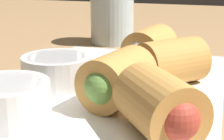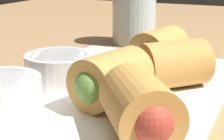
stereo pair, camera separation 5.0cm
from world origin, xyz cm
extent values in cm
cube|color=#A87F54|center=(0.00, 0.00, 1.00)|extent=(180.00, 140.00, 2.00)
cube|color=white|center=(-1.70, -0.63, 2.60)|extent=(33.14, 21.84, 1.20)
cube|color=white|center=(-1.70, -0.63, 3.35)|extent=(34.47, 22.72, 0.30)
cylinder|color=#D19347|center=(1.43, -6.34, 5.98)|extent=(8.50, 8.41, 4.96)
sphere|color=beige|center=(-0.58, -4.46, 5.98)|extent=(3.23, 3.23, 3.23)
cylinder|color=#D19347|center=(-5.67, -2.42, 5.98)|extent=(7.96, 6.46, 4.96)
sphere|color=#6B9E47|center=(-8.35, -1.78, 5.98)|extent=(3.23, 3.23, 3.23)
cylinder|color=#D19347|center=(7.69, -2.77, 5.98)|extent=(7.80, 6.18, 4.96)
sphere|color=beige|center=(4.98, -2.26, 5.98)|extent=(3.23, 3.23, 3.23)
cylinder|color=#D19347|center=(-11.15, -7.25, 5.98)|extent=(8.57, 8.18, 4.96)
sphere|color=#B23D2D|center=(-13.35, -8.91, 5.98)|extent=(3.23, 3.23, 3.23)
cylinder|color=white|center=(-2.60, 5.24, 5.14)|extent=(7.50, 7.50, 3.27)
cylinder|color=maroon|center=(-2.60, 5.24, 6.48)|extent=(6.15, 6.15, 0.59)
cylinder|color=silver|center=(26.22, 7.85, 7.14)|extent=(7.71, 7.71, 10.29)
camera|label=1|loc=(-37.52, -11.53, 16.59)|focal=60.00mm
camera|label=2|loc=(-35.75, -16.21, 16.59)|focal=60.00mm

